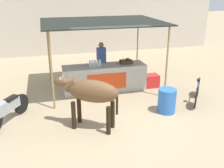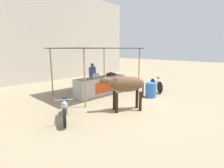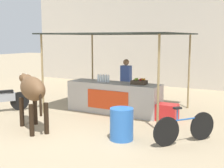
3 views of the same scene
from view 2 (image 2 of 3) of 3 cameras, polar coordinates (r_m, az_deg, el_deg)
The scene contains 12 objects.
ground_plane at distance 8.12m, azimuth 6.79°, elevation -6.16°, with size 60.00×60.00×0.00m, color tan.
building_wall_far at distance 14.43m, azimuth -20.87°, elevation 14.48°, with size 16.00×0.50×6.78m, color beige.
stall_counter at distance 9.45m, azimuth -3.72°, elevation -0.59°, with size 3.00×0.82×0.96m.
stall_awning at distance 9.47m, azimuth -5.12°, elevation 11.08°, with size 4.20×3.20×2.49m.
water_bottle_row at distance 9.08m, azimuth -5.22°, elevation 2.72°, with size 0.43×0.07×0.25m.
fruit_crate at distance 9.97m, azimuth -0.38°, elevation 3.28°, with size 0.44×0.32×0.18m.
vendor_behind_counter at distance 9.98m, azimuth -6.40°, elevation 2.17°, with size 0.34×0.22×1.65m.
cooler_box at distance 10.68m, azimuth 3.79°, elevation -0.50°, with size 0.60×0.44×0.48m, color red.
water_barrel at distance 9.13m, azimuth 12.56°, elevation -1.94°, with size 0.54×0.54×0.75m, color blue.
cow at distance 6.88m, azimuth 4.56°, elevation -0.43°, with size 1.74×1.27×1.44m.
motorcycle_parked at distance 6.31m, azimuth -15.15°, elevation -7.60°, with size 1.04×1.57×0.90m.
bicycle_leaning at distance 10.50m, azimuth 14.23°, elevation -0.43°, with size 1.00×1.37×0.85m.
Camera 2 is at (-6.15, -4.70, 2.44)m, focal length 28.00 mm.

